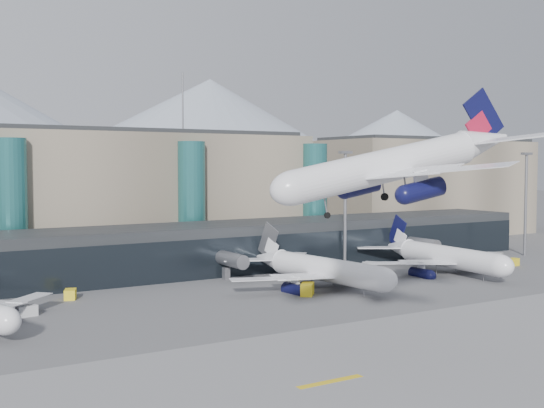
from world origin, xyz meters
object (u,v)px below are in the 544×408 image
Objects in this scene: veh_c at (303,288)px; hero_jet at (407,154)px; jet_parked_right at (437,249)px; veh_b at (70,294)px; jet_parked_mid at (313,261)px; veh_g at (348,271)px; veh_a at (27,311)px; veh_h at (307,289)px; lightmast_mid at (345,202)px; lightmast_right at (526,198)px; veh_d at (343,274)px; veh_e at (513,262)px.

hero_jet is at bearing -107.15° from veh_c.
veh_c is (-37.65, -5.12, -3.86)m from jet_parked_right.
veh_b is at bearing 156.60° from veh_c.
veh_g is at bearing -69.05° from jet_parked_mid.
hero_jet is at bearing -62.76° from veh_a.
veh_b is at bearing 104.80° from veh_h.
lightmast_mid is 63.21m from veh_b.
lightmast_right is at bearing -71.10° from veh_b.
veh_d is at bearing -64.62° from veh_g.
hero_jet is 13.37× the size of veh_g.
veh_g is at bearing -73.12° from veh_b.
veh_h is at bearing -95.78° from veh_b.
veh_c is at bearing 124.24° from jet_parked_mid.
veh_b is (-111.53, 3.01, -13.57)m from lightmast_right.
veh_b is at bearing 178.46° from lightmast_right.
lightmast_mid is 8.76× the size of veh_a.
jet_parked_right is 22.47m from veh_d.
veh_d is (-9.03, -11.23, -13.66)m from lightmast_mid.
jet_parked_mid is 51.13m from veh_a.
veh_g is at bearing -179.52° from lightmast_right.
veh_a is 61.60m from veh_d.
veh_h is (-25.48, -22.75, -13.37)m from lightmast_mid.
hero_jet is at bearing -155.96° from veh_h.
lightmast_mid is 70.74m from hero_jet.
veh_d is at bearing -6.42° from veh_a.
veh_h is (45.05, -8.11, 0.23)m from veh_a.
jet_parked_mid is 43.51m from veh_b.
hero_jet is 60.42m from veh_d.
veh_h is (-5.91, -6.95, -3.67)m from jet_parked_mid.
lightmast_right reaches higher than veh_g.
hero_jet is 44.83m from veh_h.
jet_parked_mid is (17.20, 43.90, -19.06)m from hero_jet.
veh_h is (-38.17, -7.34, -3.72)m from jet_parked_right.
jet_parked_mid is 9.83m from veh_h.
veh_b is at bearing 37.39° from veh_a.
veh_h is at bearing -68.81° from veh_g.
veh_b is 55.89m from veh_g.
jet_parked_mid is (-19.57, -15.81, -9.70)m from lightmast_mid.
veh_h is (-0.52, -2.22, 0.15)m from veh_c.
hero_jet reaches higher than lightmast_mid.
veh_b is 95.60m from veh_e.
veh_d is (-21.71, 4.19, -4.01)m from jet_parked_right.
veh_b reaches higher than veh_d.
veh_d is at bearing -128.80° from lightmast_mid.
lightmast_right is 0.67× the size of jet_parked_mid.
veh_b is at bearing -108.29° from veh_g.
lightmast_right is 60.67m from veh_d.
hero_jet is 46.87m from veh_c.
jet_parked_mid is at bearing -173.60° from lightmast_right.
veh_d is at bearing 29.93° from veh_c.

